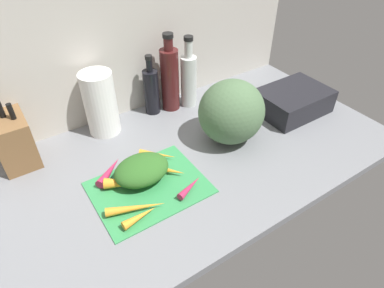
{
  "coord_description": "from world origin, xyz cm",
  "views": [
    {
      "loc": [
        -38.56,
        -76.6,
        78.21
      ],
      "look_at": [
        7.43,
        -7.04,
        10.48
      ],
      "focal_mm": 31.23,
      "sensor_mm": 36.0,
      "label": 1
    }
  ],
  "objects": [
    {
      "name": "carrot_0",
      "position": [
        -0.79,
        -5.78,
        2.03
      ],
      "size": [
        8.91,
        9.45,
        2.45
      ],
      "primitive_type": "cone",
      "rotation": [
        0.0,
        1.57,
        -0.83
      ],
      "color": "orange",
      "rests_on": "cutting_board"
    },
    {
      "name": "carrot_5",
      "position": [
        -15.68,
        -3.47,
        2.58
      ],
      "size": [
        12.56,
        9.64,
        3.56
      ],
      "primitive_type": "cone",
      "rotation": [
        0.0,
        1.57,
        -0.55
      ],
      "color": "orange",
      "rests_on": "cutting_board"
    },
    {
      "name": "knife_block",
      "position": [
        -40.23,
        29.04,
        8.91
      ],
      "size": [
        11.24,
        16.11,
        23.0
      ],
      "color": "brown",
      "rests_on": "ground_plane"
    },
    {
      "name": "bottle_0",
      "position": [
        12.95,
        31.14,
        9.99
      ],
      "size": [
        6.18,
        6.18,
        25.06
      ],
      "color": "black",
      "rests_on": "ground_plane"
    },
    {
      "name": "winter_squash",
      "position": [
        28.41,
        -0.94,
        11.79
      ],
      "size": [
        24.4,
        23.07,
        23.58
      ],
      "primitive_type": "ellipsoid",
      "color": "#4C6B47",
      "rests_on": "ground_plane"
    },
    {
      "name": "carrot_greens_pile",
      "position": [
        -9.22,
        -3.03,
        4.62
      ],
      "size": [
        18.06,
        13.89,
        7.64
      ],
      "primitive_type": "ellipsoid",
      "color": "#2D6023",
      "rests_on": "cutting_board"
    },
    {
      "name": "carrot_6",
      "position": [
        -0.29,
        3.55,
        1.88
      ],
      "size": [
        10.67,
        10.9,
        2.16
      ],
      "primitive_type": "cone",
      "rotation": [
        0.0,
        1.57,
        -0.8
      ],
      "color": "orange",
      "rests_on": "cutting_board"
    },
    {
      "name": "carrot_2",
      "position": [
        -17.01,
        -14.12,
        2.14
      ],
      "size": [
        17.16,
        8.93,
        2.68
      ],
      "primitive_type": "cone",
      "rotation": [
        0.0,
        1.57,
        -0.38
      ],
      "color": "orange",
      "rests_on": "cutting_board"
    },
    {
      "name": "ground_plane",
      "position": [
        0.0,
        0.0,
        -1.5
      ],
      "size": [
        170.0,
        80.0,
        3.0
      ],
      "primitive_type": "cube",
      "color": "slate"
    },
    {
      "name": "carrot_4",
      "position": [
        0.91,
        -15.75,
        2.0
      ],
      "size": [
        10.75,
        6.1,
        2.39
      ],
      "primitive_type": "cone",
      "rotation": [
        0.0,
        1.57,
        0.37
      ],
      "color": "#B2264C",
      "rests_on": "cutting_board"
    },
    {
      "name": "carrot_1",
      "position": [
        -17.45,
        4.38,
        2.38
      ],
      "size": [
        12.01,
        10.72,
        3.17
      ],
      "primitive_type": "cone",
      "rotation": [
        0.0,
        1.57,
        0.69
      ],
      "color": "#B2264C",
      "rests_on": "cutting_board"
    },
    {
      "name": "dish_rack",
      "position": [
        61.9,
        -0.61,
        4.84
      ],
      "size": [
        28.57,
        20.81,
        9.68
      ],
      "primitive_type": "cube",
      "color": "black",
      "rests_on": "ground_plane"
    },
    {
      "name": "bottle_1",
      "position": [
        20.99,
        29.78,
        13.89
      ],
      "size": [
        7.42,
        7.42,
        32.28
      ],
      "color": "#471919",
      "rests_on": "ground_plane"
    },
    {
      "name": "cutting_board",
      "position": [
        -9.19,
        -7.32,
        0.4
      ],
      "size": [
        35.12,
        27.42,
        0.8
      ],
      "primitive_type": "cube",
      "color": "#338C4C",
      "rests_on": "ground_plane"
    },
    {
      "name": "bottle_2",
      "position": [
        28.76,
        27.72,
        12.2
      ],
      "size": [
        6.64,
        6.64,
        30.19
      ],
      "color": "silver",
      "rests_on": "ground_plane"
    },
    {
      "name": "paper_towel_roll",
      "position": [
        -8.92,
        29.5,
        12.27
      ],
      "size": [
        11.88,
        11.88,
        24.54
      ],
      "primitive_type": "cylinder",
      "color": "white",
      "rests_on": "ground_plane"
    },
    {
      "name": "carrot_3",
      "position": [
        -17.51,
        -17.64,
        2.11
      ],
      "size": [
        10.95,
        3.7,
        2.63
      ],
      "primitive_type": "cone",
      "rotation": [
        0.0,
        1.57,
        0.1
      ],
      "color": "orange",
      "rests_on": "cutting_board"
    },
    {
      "name": "wall_back",
      "position": [
        0.0,
        38.5,
        30.0
      ],
      "size": [
        170.0,
        3.0,
        60.0
      ],
      "primitive_type": "cube",
      "color": "#BCB7AD",
      "rests_on": "ground_plane"
    }
  ]
}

